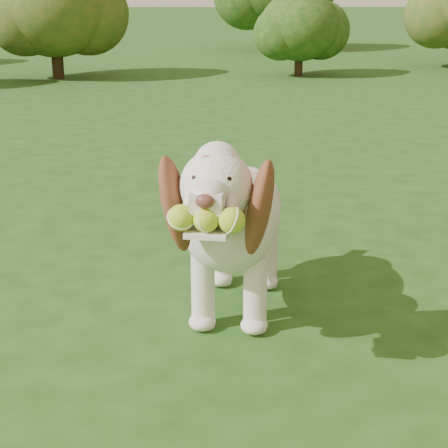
{
  "coord_description": "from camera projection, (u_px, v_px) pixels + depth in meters",
  "views": [
    {
      "loc": [
        -0.27,
        -3.55,
        1.41
      ],
      "look_at": [
        -0.23,
        -0.79,
        0.51
      ],
      "focal_mm": 60.0,
      "sensor_mm": 36.0,
      "label": 1
    }
  ],
  "objects": [
    {
      "name": "dog",
      "position": [
        234.0,
        215.0,
        3.17
      ],
      "size": [
        0.59,
        1.33,
        0.87
      ],
      "rotation": [
        0.0,
        0.0,
        -0.17
      ],
      "color": "silver",
      "rests_on": "ground"
    },
    {
      "name": "shrub_c",
      "position": [
        300.0,
        26.0,
        11.35
      ],
      "size": [
        1.23,
        1.23,
        1.27
      ],
      "color": "#382314",
      "rests_on": "ground"
    },
    {
      "name": "ground",
      "position": [
        266.0,
        270.0,
        3.82
      ],
      "size": [
        80.0,
        80.0,
        0.0
      ],
      "primitive_type": "plane",
      "color": "#1D4313",
      "rests_on": "ground"
    },
    {
      "name": "shrub_b",
      "position": [
        54.0,
        8.0,
        11.01
      ],
      "size": [
        1.68,
        1.68,
        1.74
      ],
      "color": "#382314",
      "rests_on": "ground"
    }
  ]
}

